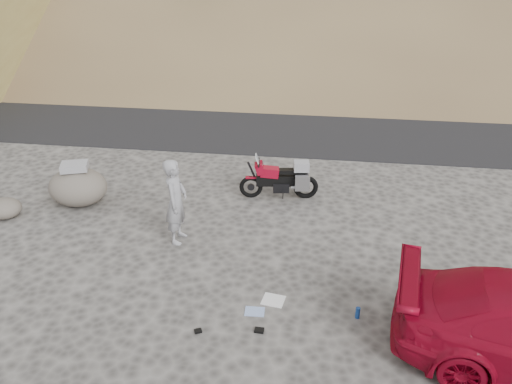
{
  "coord_description": "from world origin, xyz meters",
  "views": [
    {
      "loc": [
        1.57,
        -8.34,
        5.81
      ],
      "look_at": [
        0.26,
        1.13,
        1.0
      ],
      "focal_mm": 35.0,
      "sensor_mm": 36.0,
      "label": 1
    }
  ],
  "objects": [
    {
      "name": "motorcycle",
      "position": [
        0.68,
        2.88,
        0.5
      ],
      "size": [
        1.98,
        0.72,
        1.18
      ],
      "rotation": [
        0.0,
        0.0,
        0.13
      ],
      "color": "black",
      "rests_on": "ground"
    },
    {
      "name": "gear_blue_cloth",
      "position": [
        0.6,
        -1.54,
        0.01
      ],
      "size": [
        0.36,
        0.27,
        0.01
      ],
      "primitive_type": "cube",
      "rotation": [
        0.0,
        0.0,
        0.05
      ],
      "color": "#8DA7DA",
      "rests_on": "ground"
    },
    {
      "name": "road",
      "position": [
        0.0,
        9.0,
        0.0
      ],
      "size": [
        120.0,
        7.0,
        0.05
      ],
      "primitive_type": "cube",
      "color": "black",
      "rests_on": "ground"
    },
    {
      "name": "gear_bottle",
      "position": [
        2.38,
        -1.45,
        0.11
      ],
      "size": [
        0.08,
        0.08,
        0.21
      ],
      "primitive_type": "cylinder",
      "rotation": [
        0.0,
        0.0,
        -0.03
      ],
      "color": "navy",
      "rests_on": "ground"
    },
    {
      "name": "gear_glove_a",
      "position": [
        0.74,
        -2.02,
        0.02
      ],
      "size": [
        0.16,
        0.12,
        0.05
      ],
      "primitive_type": "cube",
      "rotation": [
        0.0,
        0.0,
        -0.04
      ],
      "color": "black",
      "rests_on": "ground"
    },
    {
      "name": "ground",
      "position": [
        0.0,
        0.0,
        0.0
      ],
      "size": [
        140.0,
        140.0,
        0.0
      ],
      "primitive_type": "plane",
      "color": "#3E3C3A",
      "rests_on": "ground"
    },
    {
      "name": "boulder",
      "position": [
        -4.23,
        1.87,
        0.48
      ],
      "size": [
        1.54,
        1.36,
        1.1
      ],
      "rotation": [
        0.0,
        0.0,
        0.12
      ],
      "color": "#534E47",
      "rests_on": "ground"
    },
    {
      "name": "gear_blue_mat",
      "position": [
        3.27,
        -1.54,
        0.08
      ],
      "size": [
        0.4,
        0.16,
        0.16
      ],
      "primitive_type": "cylinder",
      "rotation": [
        0.0,
        1.57,
        0.0
      ],
      "color": "navy",
      "rests_on": "ground"
    },
    {
      "name": "gear_glove_b",
      "position": [
        -0.26,
        -2.17,
        0.02
      ],
      "size": [
        0.15,
        0.13,
        0.04
      ],
      "primitive_type": "cube",
      "rotation": [
        0.0,
        0.0,
        0.44
      ],
      "color": "black",
      "rests_on": "ground"
    },
    {
      "name": "gear_white_cloth",
      "position": [
        0.89,
        -1.19,
        0.01
      ],
      "size": [
        0.44,
        0.41,
        0.01
      ],
      "primitive_type": "cube",
      "rotation": [
        0.0,
        0.0,
        -0.16
      ],
      "color": "white",
      "rests_on": "ground"
    },
    {
      "name": "man",
      "position": [
        -1.36,
        0.58,
        0.0
      ],
      "size": [
        0.47,
        0.7,
        1.88
      ],
      "primitive_type": "imported",
      "rotation": [
        0.0,
        0.0,
        1.54
      ],
      "color": "#949399",
      "rests_on": "ground"
    },
    {
      "name": "small_rock",
      "position": [
        -5.67,
        0.99,
        0.23
      ],
      "size": [
        0.9,
        0.84,
        0.47
      ],
      "rotation": [
        0.0,
        0.0,
        0.2
      ],
      "color": "#534E47",
      "rests_on": "ground"
    },
    {
      "name": "gear_funnel",
      "position": [
        3.94,
        -1.89,
        0.08
      ],
      "size": [
        0.15,
        0.15,
        0.17
      ],
      "primitive_type": "cone",
      "rotation": [
        0.0,
        0.0,
        0.13
      ],
      "color": "#BE320C",
      "rests_on": "ground"
    }
  ]
}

